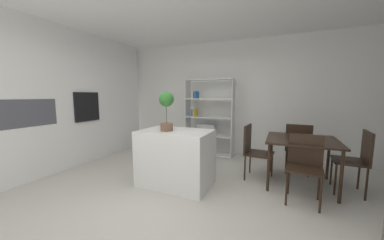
% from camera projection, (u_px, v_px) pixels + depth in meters
% --- Properties ---
extents(ground_plane, '(8.93, 8.93, 0.00)m').
position_uv_depth(ground_plane, '(178.00, 199.00, 2.89)').
color(ground_plane, beige).
extents(back_partition, '(6.50, 0.06, 2.75)m').
position_uv_depth(back_partition, '(227.00, 98.00, 5.14)').
color(back_partition, white).
rests_on(back_partition, ground_plane).
extents(tall_cabinet_run_left, '(0.65, 4.83, 2.75)m').
position_uv_depth(tall_cabinet_run_left, '(42.00, 99.00, 3.86)').
color(tall_cabinet_run_left, white).
rests_on(tall_cabinet_run_left, ground_plane).
extents(cabinet_niche_splashback, '(0.01, 1.05, 0.46)m').
position_uv_depth(cabinet_niche_splashback, '(23.00, 114.00, 3.30)').
color(cabinet_niche_splashback, '#4C4C56').
rests_on(cabinet_niche_splashback, ground_plane).
extents(built_in_oven, '(0.06, 0.58, 0.61)m').
position_uv_depth(built_in_oven, '(87.00, 107.00, 4.36)').
color(built_in_oven, black).
rests_on(built_in_oven, ground_plane).
extents(kitchen_island, '(1.13, 0.75, 0.89)m').
position_uv_depth(kitchen_island, '(176.00, 158.00, 3.34)').
color(kitchen_island, white).
rests_on(kitchen_island, ground_plane).
extents(potted_plant_on_island, '(0.24, 0.24, 0.62)m').
position_uv_depth(potted_plant_on_island, '(166.00, 107.00, 3.22)').
color(potted_plant_on_island, brown).
rests_on(potted_plant_on_island, kitchen_island).
extents(open_bookshelf, '(1.19, 0.32, 1.83)m').
position_uv_depth(open_bookshelf, '(207.00, 121.00, 5.07)').
color(open_bookshelf, white).
rests_on(open_bookshelf, ground_plane).
extents(dining_table, '(1.03, 0.99, 0.76)m').
position_uv_depth(dining_table, '(302.00, 143.00, 3.28)').
color(dining_table, black).
rests_on(dining_table, ground_plane).
extents(dining_chair_window_side, '(0.44, 0.48, 0.94)m').
position_uv_depth(dining_chair_window_side, '(358.00, 156.00, 3.00)').
color(dining_chair_window_side, black).
rests_on(dining_chair_window_side, ground_plane).
extents(dining_chair_far, '(0.46, 0.45, 0.94)m').
position_uv_depth(dining_chair_far, '(298.00, 145.00, 3.77)').
color(dining_chair_far, black).
rests_on(dining_chair_far, ground_plane).
extents(dining_chair_near, '(0.48, 0.46, 0.91)m').
position_uv_depth(dining_chair_near, '(305.00, 161.00, 2.82)').
color(dining_chair_near, black).
rests_on(dining_chair_near, ground_plane).
extents(dining_chair_island_side, '(0.48, 0.49, 0.94)m').
position_uv_depth(dining_chair_island_side, '(253.00, 147.00, 3.60)').
color(dining_chair_island_side, black).
rests_on(dining_chair_island_side, ground_plane).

